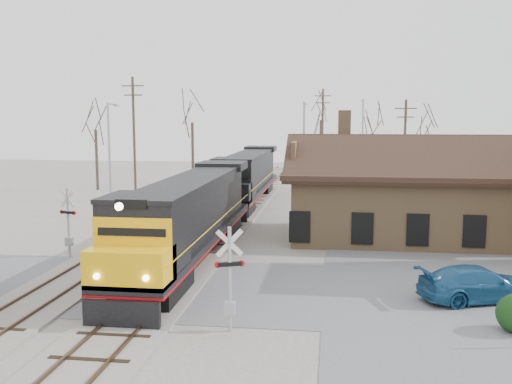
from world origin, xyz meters
TOP-DOWN VIEW (x-y plane):
  - ground at (0.00, 0.00)m, footprint 140.00×140.00m
  - road at (0.00, 0.00)m, footprint 60.00×9.00m
  - track_main at (0.00, 15.00)m, footprint 3.40×90.00m
  - track_siding at (-4.50, 15.00)m, footprint 3.40×90.00m
  - depot at (11.99, 12.00)m, footprint 15.20×9.31m
  - locomotive_lead at (0.00, 4.25)m, footprint 3.02×20.23m
  - locomotive_trailing at (0.00, 24.76)m, footprint 3.02×20.23m
  - crossbuck_near at (3.82, -4.86)m, footprint 1.02×0.47m
  - crossbuck_far at (-6.67, 4.61)m, footprint 1.04×0.38m
  - parked_car at (13.28, -0.21)m, footprint 5.35×3.48m
  - streetlight_a at (-9.30, 17.21)m, footprint 0.25×2.04m
  - streetlight_b at (4.95, 22.93)m, footprint 0.25×2.04m
  - streetlight_c at (10.35, 37.29)m, footprint 0.25×2.04m
  - utility_pole_a at (-10.23, 25.14)m, footprint 2.00×0.24m
  - utility_pole_b at (6.04, 44.50)m, footprint 2.00×0.24m
  - utility_pole_c at (13.97, 31.17)m, footprint 2.00×0.24m
  - tree_a at (-16.71, 31.90)m, footprint 4.11×4.11m
  - tree_b at (-8.11, 37.93)m, footprint 4.58×4.58m
  - tree_c at (5.76, 48.79)m, footprint 4.72×4.72m
  - tree_d at (11.54, 40.07)m, footprint 3.77×3.77m
  - tree_e at (17.60, 40.78)m, footprint 3.61×3.61m

SIDE VIEW (x-z plane):
  - ground at x=0.00m, z-range 0.00..0.00m
  - road at x=0.00m, z-range 0.00..0.03m
  - track_main at x=0.00m, z-range -0.05..0.19m
  - track_siding at x=-4.50m, z-range -0.05..0.19m
  - parked_car at x=13.28m, z-range 0.00..1.44m
  - crossbuck_far at x=-6.67m, z-range -0.09..3.63m
  - crossbuck_near at x=3.82m, z-range -0.09..3.64m
  - locomotive_trailing at x=0.00m, z-range 0.23..4.49m
  - locomotive_lead at x=0.00m, z-range 0.11..4.61m
  - depot at x=11.99m, z-range -1.54..6.36m
  - utility_pole_c at x=13.97m, z-range 0.22..9.27m
  - streetlight_a at x=-9.30m, z-range 0.53..9.07m
  - streetlight_b at x=4.95m, z-range 0.53..9.23m
  - streetlight_c at x=10.35m, z-range 0.54..9.90m
  - utility_pole_b at x=6.04m, z-range 0.23..10.96m
  - utility_pole_a at x=-10.23m, z-range 0.23..11.22m
  - tree_e at x=17.60m, z-range 1.87..10.71m
  - tree_d at x=11.54m, z-range 1.95..11.19m
  - tree_a at x=-16.71m, z-range 2.13..12.21m
  - tree_b at x=-8.11m, z-range 2.38..13.61m
  - tree_c at x=5.76m, z-range 2.46..14.03m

